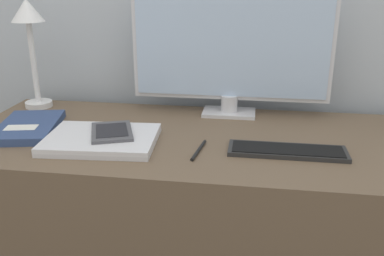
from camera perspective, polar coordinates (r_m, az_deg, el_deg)
The scene contains 8 objects.
desk at distance 1.46m, azimuth 0.90°, elevation -14.94°, with size 1.44×0.60×0.75m.
monitor at distance 1.44m, azimuth 5.23°, elevation 10.68°, with size 0.66×0.11×0.44m.
keyboard at distance 1.19m, azimuth 12.58°, elevation -2.97°, with size 0.32×0.10×0.01m.
laptop at distance 1.25m, azimuth -11.96°, elevation -1.50°, with size 0.33×0.25×0.03m.
ereader at distance 1.26m, azimuth -10.65°, elevation -0.47°, with size 0.16×0.19×0.01m.
desk_lamp at distance 1.61m, azimuth -20.86°, elevation 12.19°, with size 0.11×0.11×0.38m.
notebook at distance 1.42m, azimuth -20.97°, elevation 0.14°, with size 0.22×0.30×0.03m.
pen at distance 1.17m, azimuth 0.89°, elevation -2.96°, with size 0.03×0.14×0.01m.
Camera 1 is at (0.16, -1.00, 1.21)m, focal length 40.00 mm.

